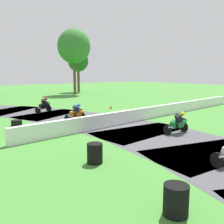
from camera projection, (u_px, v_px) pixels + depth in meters
ground_plane at (115, 125)px, 17.11m from camera, size 120.00×120.00×0.00m
track_asphalt at (95, 129)px, 15.94m from camera, size 12.65×37.06×0.01m
safety_barrier at (159, 111)px, 20.39m from camera, size 24.37×2.07×0.90m
motorcycle_chase_green at (179, 123)px, 14.73m from camera, size 1.70×0.94×1.42m
motorcycle_trailing_orange at (77, 113)px, 18.36m from camera, size 1.70×0.98×1.43m
motorcycle_fourth_black at (45, 105)px, 22.44m from camera, size 1.72×1.26×1.43m
tire_stack_near at (176, 200)px, 6.29m from camera, size 0.64×0.64×0.80m
tire_stack_mid_a at (95, 153)px, 9.92m from camera, size 0.62×0.62×0.80m
tire_stack_mid_b at (47, 133)px, 14.08m from camera, size 0.65×0.65×0.40m
tire_stack_far at (17, 123)px, 16.80m from camera, size 0.71×0.71×0.40m
traffic_cone at (111, 107)px, 24.67m from camera, size 0.28×0.28×0.44m
tree_far_left at (78, 61)px, 44.98m from camera, size 3.66×3.66×7.53m
tree_far_right at (74, 46)px, 39.69m from camera, size 5.19×5.19×10.36m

